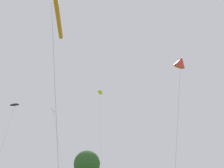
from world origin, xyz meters
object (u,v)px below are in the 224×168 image
object	(u,v)px
small_kite_stunt_black	(14,105)
small_kite_box_yellow	(54,117)
tree_broad_distant	(87,164)
small_kite_bird_shape	(181,62)
small_kite_triangle_green	(100,100)

from	to	relation	value
small_kite_stunt_black	small_kite_box_yellow	bearing A→B (deg)	178.52
tree_broad_distant	small_kite_bird_shape	bearing A→B (deg)	-108.67
small_kite_box_yellow	small_kite_triangle_green	bearing A→B (deg)	54.98
small_kite_box_yellow	tree_broad_distant	bearing A→B (deg)	88.10
small_kite_triangle_green	tree_broad_distant	xyz separation A→B (m)	(14.84, 38.09, -6.04)
small_kite_triangle_green	small_kite_bird_shape	world-z (taller)	small_kite_triangle_green
small_kite_triangle_green	small_kite_box_yellow	size ratio (longest dim) A/B	1.51
small_kite_box_yellow	small_kite_bird_shape	xyz separation A→B (m)	(2.41, -17.60, -0.25)
small_kite_triangle_green	small_kite_bird_shape	distance (m)	23.05
small_kite_triangle_green	small_kite_box_yellow	world-z (taller)	small_kite_triangle_green
small_kite_box_yellow	tree_broad_distant	distance (m)	48.10
small_kite_triangle_green	tree_broad_distant	size ratio (longest dim) A/B	1.35
small_kite_stunt_black	tree_broad_distant	xyz separation A→B (m)	(26.60, 38.80, -3.37)
small_kite_triangle_green	tree_broad_distant	bearing A→B (deg)	48.10
small_kite_box_yellow	small_kite_bird_shape	size ratio (longest dim) A/B	1.10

